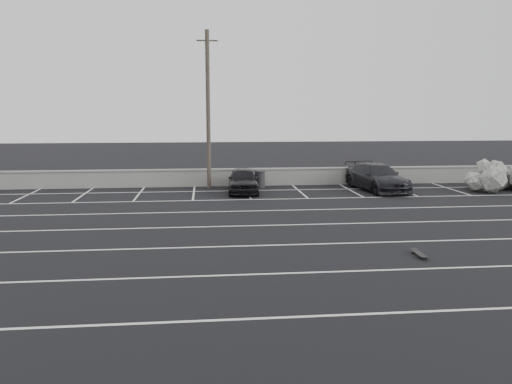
{
  "coord_description": "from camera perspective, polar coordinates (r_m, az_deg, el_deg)",
  "views": [
    {
      "loc": [
        -1.34,
        -16.24,
        4.45
      ],
      "look_at": [
        0.86,
        5.22,
        1.0
      ],
      "focal_mm": 35.0,
      "sensor_mm": 36.0,
      "label": 1
    }
  ],
  "objects": [
    {
      "name": "car_left",
      "position": [
        27.95,
        -1.46,
        1.38
      ],
      "size": [
        1.91,
        4.23,
        1.41
      ],
      "primitive_type": "imported",
      "rotation": [
        0.0,
        0.0,
        -0.06
      ],
      "color": "black",
      "rests_on": "ground"
    },
    {
      "name": "seawall",
      "position": [
        30.52,
        -3.29,
        1.73
      ],
      "size": [
        50.0,
        0.45,
        1.06
      ],
      "color": "gray",
      "rests_on": "ground"
    },
    {
      "name": "riprap_pile",
      "position": [
        32.0,
        25.91,
        1.16
      ],
      "size": [
        4.39,
        3.63,
        1.59
      ],
      "color": "#ADABA2",
      "rests_on": "ground"
    },
    {
      "name": "trash_bin",
      "position": [
        29.71,
        0.44,
        1.48
      ],
      "size": [
        0.81,
        0.81,
        1.02
      ],
      "rotation": [
        0.0,
        0.0,
        -0.23
      ],
      "color": "#272729",
      "rests_on": "ground"
    },
    {
      "name": "utility_pole",
      "position": [
        29.44,
        -5.5,
        9.34
      ],
      "size": [
        1.21,
        0.24,
        9.09
      ],
      "color": "#4C4238",
      "rests_on": "ground"
    },
    {
      "name": "stall_lines",
      "position": [
        21.16,
        -2.32,
        -3.05
      ],
      "size": [
        36.0,
        20.05,
        0.01
      ],
      "color": "silver",
      "rests_on": "ground"
    },
    {
      "name": "ground",
      "position": [
        16.89,
        -1.11,
        -6.19
      ],
      "size": [
        120.0,
        120.0,
        0.0
      ],
      "primitive_type": "plane",
      "color": "black",
      "rests_on": "ground"
    },
    {
      "name": "car_right",
      "position": [
        29.54,
        13.66,
        1.65
      ],
      "size": [
        2.9,
        5.49,
        1.52
      ],
      "primitive_type": "imported",
      "rotation": [
        0.0,
        0.0,
        0.15
      ],
      "color": "black",
      "rests_on": "ground"
    },
    {
      "name": "skateboard",
      "position": [
        16.5,
        18.18,
        -6.75
      ],
      "size": [
        0.25,
        0.83,
        0.1
      ],
      "rotation": [
        0.0,
        0.0,
        -0.03
      ],
      "color": "black",
      "rests_on": "ground"
    }
  ]
}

